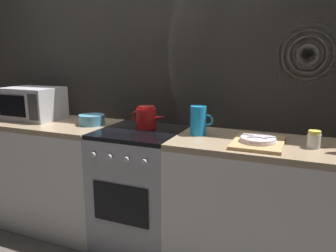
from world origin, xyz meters
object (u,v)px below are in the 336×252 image
microwave (33,103)px  dish_pile (258,141)px  pitcher (198,120)px  spice_jar (314,140)px  stove_unit (141,188)px  kettle (146,117)px  mixing_bowl (92,120)px

microwave → dish_pile: microwave is taller
pitcher → dish_pile: (0.41, -0.09, -0.08)m
pitcher → dish_pile: size_ratio=0.50×
microwave → spice_jar: size_ratio=4.38×
stove_unit → spice_jar: bearing=-0.8°
kettle → dish_pile: bearing=-9.7°
kettle → spice_jar: (1.15, -0.10, -0.03)m
dish_pile → pitcher: bearing=167.1°
spice_jar → mixing_bowl: bearing=178.6°
stove_unit → dish_pile: 0.97m
mixing_bowl → pitcher: pitcher is taller
kettle → mixing_bowl: size_ratio=1.42×
mixing_bowl → spice_jar: bearing=-1.4°
stove_unit → microwave: bearing=178.3°
mixing_bowl → dish_pile: size_ratio=0.50×
mixing_bowl → kettle: bearing=7.2°
pitcher → spice_jar: (0.73, -0.05, -0.05)m
stove_unit → mixing_bowl: 0.66m
microwave → dish_pile: bearing=-2.8°
microwave → pitcher: (1.47, 0.00, -0.03)m
kettle → dish_pile: 0.85m
microwave → kettle: microwave is taller
mixing_bowl → dish_pile: mixing_bowl is taller
stove_unit → dish_pile: (0.85, -0.06, 0.47)m
kettle → spice_jar: kettle is taller
pitcher → spice_jar: bearing=-3.8°
pitcher → stove_unit: bearing=-175.6°
kettle → spice_jar: size_ratio=2.71×
kettle → pitcher: 0.42m
kettle → spice_jar: 1.15m
stove_unit → kettle: kettle is taller
microwave → mixing_bowl: size_ratio=2.30×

